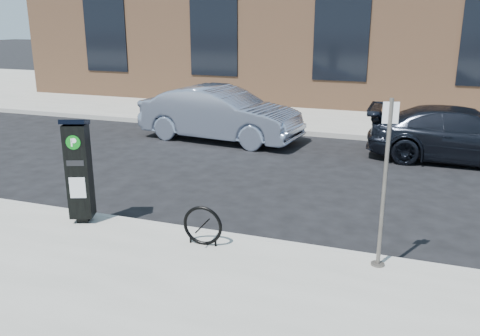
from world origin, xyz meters
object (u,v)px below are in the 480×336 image
at_px(sign_pole, 384,186).
at_px(car_dark, 463,135).
at_px(car_silver, 220,114).
at_px(bike_rack, 203,226).
at_px(parking_kiosk, 79,169).

xyz_separation_m(sign_pole, car_dark, (1.43, 6.80, -0.65)).
relative_size(car_silver, car_dark, 1.02).
bearing_deg(car_dark, car_silver, 88.91).
xyz_separation_m(sign_pole, car_silver, (-5.18, 6.89, -0.54)).
bearing_deg(bike_rack, sign_pole, 2.65).
height_order(car_silver, car_dark, car_silver).
xyz_separation_m(bike_rack, car_dark, (4.04, 7.01, 0.22)).
xyz_separation_m(car_silver, car_dark, (6.61, -0.09, -0.11)).
relative_size(parking_kiosk, car_silver, 0.38).
bearing_deg(car_silver, parking_kiosk, -171.52).
bearing_deg(bike_rack, parking_kiosk, 173.91).
bearing_deg(car_silver, car_dark, -84.35).
height_order(bike_rack, car_silver, car_silver).
relative_size(parking_kiosk, bike_rack, 2.85).
xyz_separation_m(bike_rack, car_silver, (-2.57, 7.10, 0.33)).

